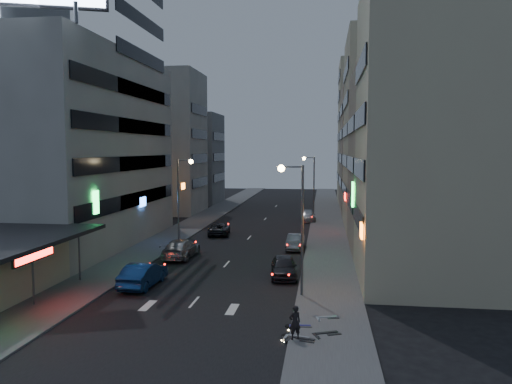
% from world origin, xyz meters
% --- Properties ---
extents(ground, '(180.00, 180.00, 0.00)m').
position_xyz_m(ground, '(0.00, 0.00, 0.00)').
color(ground, black).
rests_on(ground, ground).
extents(sidewalk_left, '(4.00, 120.00, 0.12)m').
position_xyz_m(sidewalk_left, '(-8.00, 30.00, 0.06)').
color(sidewalk_left, '#4C4C4F').
rests_on(sidewalk_left, ground).
extents(sidewalk_right, '(4.00, 120.00, 0.12)m').
position_xyz_m(sidewalk_right, '(8.00, 30.00, 0.06)').
color(sidewalk_right, '#4C4C4F').
rests_on(sidewalk_right, ground).
extents(white_building, '(14.00, 24.00, 18.00)m').
position_xyz_m(white_building, '(-17.00, 20.00, 9.00)').
color(white_building, '#AAA9A5').
rests_on(white_building, ground).
extents(shophouse_near, '(10.00, 11.00, 20.00)m').
position_xyz_m(shophouse_near, '(15.00, 10.50, 10.00)').
color(shophouse_near, '#B7B190').
rests_on(shophouse_near, ground).
extents(shophouse_mid, '(11.00, 12.00, 16.00)m').
position_xyz_m(shophouse_mid, '(15.50, 22.00, 8.00)').
color(shophouse_mid, tan).
rests_on(shophouse_mid, ground).
extents(shophouse_far, '(10.00, 14.00, 22.00)m').
position_xyz_m(shophouse_far, '(15.00, 35.00, 11.00)').
color(shophouse_far, '#B7B190').
rests_on(shophouse_far, ground).
extents(far_left_a, '(11.00, 10.00, 20.00)m').
position_xyz_m(far_left_a, '(-15.50, 45.00, 10.00)').
color(far_left_a, '#AAA9A5').
rests_on(far_left_a, ground).
extents(far_left_b, '(12.00, 10.00, 15.00)m').
position_xyz_m(far_left_b, '(-16.00, 58.00, 7.50)').
color(far_left_b, gray).
rests_on(far_left_b, ground).
extents(far_right_a, '(11.00, 12.00, 18.00)m').
position_xyz_m(far_right_a, '(15.50, 50.00, 9.00)').
color(far_right_a, tan).
rests_on(far_right_a, ground).
extents(far_right_b, '(12.00, 12.00, 24.00)m').
position_xyz_m(far_right_b, '(16.00, 64.00, 12.00)').
color(far_right_b, '#B7B190').
rests_on(far_right_b, ground).
extents(street_lamp_right_near, '(1.60, 0.44, 8.02)m').
position_xyz_m(street_lamp_right_near, '(5.90, 6.00, 5.36)').
color(street_lamp_right_near, '#595B60').
rests_on(street_lamp_right_near, sidewalk_right).
extents(street_lamp_left, '(1.60, 0.44, 8.02)m').
position_xyz_m(street_lamp_left, '(-5.90, 22.00, 5.36)').
color(street_lamp_left, '#595B60').
rests_on(street_lamp_left, sidewalk_left).
extents(street_lamp_right_far, '(1.60, 0.44, 8.02)m').
position_xyz_m(street_lamp_right_far, '(5.90, 40.00, 5.36)').
color(street_lamp_right_far, '#595B60').
rests_on(street_lamp_right_far, sidewalk_right).
extents(parked_car_right_near, '(2.25, 4.63, 1.52)m').
position_xyz_m(parked_car_right_near, '(4.82, 10.59, 0.76)').
color(parked_car_right_near, '#26262B').
rests_on(parked_car_right_near, ground).
extents(parked_car_right_mid, '(1.60, 4.14, 1.34)m').
position_xyz_m(parked_car_right_mid, '(5.04, 20.61, 0.67)').
color(parked_car_right_mid, gray).
rests_on(parked_car_right_mid, ground).
extents(parked_car_left, '(2.70, 4.83, 1.28)m').
position_xyz_m(parked_car_left, '(-3.42, 27.24, 0.64)').
color(parked_car_left, '#29292E').
rests_on(parked_car_left, ground).
extents(parked_car_right_far, '(2.22, 4.60, 1.29)m').
position_xyz_m(parked_car_right_far, '(5.60, 38.75, 0.64)').
color(parked_car_right_far, '#9BA0A3').
rests_on(parked_car_right_far, ground).
extents(road_car_blue, '(1.88, 4.92, 1.60)m').
position_xyz_m(road_car_blue, '(-4.22, 6.89, 0.80)').
color(road_car_blue, navy).
rests_on(road_car_blue, ground).
extents(road_car_silver, '(2.29, 5.44, 1.57)m').
position_xyz_m(road_car_silver, '(-4.25, 15.77, 0.78)').
color(road_car_silver, '#9B9FA3').
rests_on(road_car_silver, ground).
extents(person, '(0.71, 0.62, 1.63)m').
position_xyz_m(person, '(6.30, -1.29, 0.94)').
color(person, black).
rests_on(person, sidewalk_right).
extents(scooter_black_a, '(1.11, 2.01, 1.17)m').
position_xyz_m(scooter_black_a, '(7.30, -1.20, 0.70)').
color(scooter_black_a, black).
rests_on(scooter_black_a, sidewalk_right).
extents(scooter_silver_a, '(0.93, 1.86, 1.08)m').
position_xyz_m(scooter_silver_a, '(7.03, -0.93, 0.66)').
color(scooter_silver_a, '#94969B').
rests_on(scooter_silver_a, sidewalk_right).
extents(scooter_blue, '(0.68, 1.69, 1.01)m').
position_xyz_m(scooter_blue, '(7.02, 0.76, 0.62)').
color(scooter_blue, navy).
rests_on(scooter_blue, sidewalk_right).
extents(scooter_black_b, '(1.37, 2.05, 1.19)m').
position_xyz_m(scooter_black_b, '(8.29, 0.08, 0.72)').
color(scooter_black_b, black).
rests_on(scooter_black_b, sidewalk_right).
extents(scooter_silver_b, '(1.00, 1.82, 1.06)m').
position_xyz_m(scooter_silver_b, '(8.35, 2.35, 0.65)').
color(scooter_silver_b, '#B8B9C0').
rests_on(scooter_silver_b, sidewalk_right).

